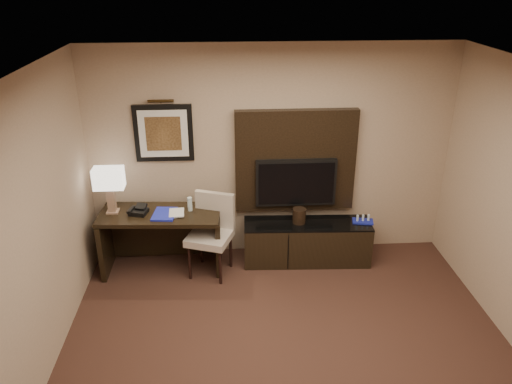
{
  "coord_description": "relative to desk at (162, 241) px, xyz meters",
  "views": [
    {
      "loc": [
        -0.57,
        -3.32,
        3.47
      ],
      "look_at": [
        -0.23,
        1.8,
        1.15
      ],
      "focal_mm": 35.0,
      "sensor_mm": 36.0,
      "label": 1
    }
  ],
  "objects": [
    {
      "name": "desk_phone",
      "position": [
        -0.25,
        -0.0,
        0.44
      ],
      "size": [
        0.24,
        0.23,
        0.1
      ],
      "primitive_type": null,
      "rotation": [
        0.0,
        0.0,
        -0.26
      ],
      "color": "black",
      "rests_on": "desk"
    },
    {
      "name": "water_bottle",
      "position": [
        0.36,
        0.04,
        0.47
      ],
      "size": [
        0.07,
        0.07,
        0.17
      ],
      "primitive_type": "cylinder",
      "rotation": [
        0.0,
        0.0,
        0.2
      ],
      "color": "silver",
      "rests_on": "desk"
    },
    {
      "name": "desk_chair",
      "position": [
        0.59,
        -0.15,
        0.12
      ],
      "size": [
        0.65,
        0.69,
        1.02
      ],
      "primitive_type": null,
      "rotation": [
        0.0,
        0.0,
        -0.34
      ],
      "color": "beige",
      "rests_on": "floor"
    },
    {
      "name": "tv_wall_panel",
      "position": [
        1.67,
        0.34,
        0.88
      ],
      "size": [
        1.5,
        0.12,
        1.3
      ],
      "primitive_type": "cube",
      "color": "black",
      "rests_on": "wall_back"
    },
    {
      "name": "ceiling",
      "position": [
        1.37,
        -2.1,
        2.31
      ],
      "size": [
        4.5,
        5.0,
        0.01
      ],
      "primitive_type": "cube",
      "color": "silver",
      "rests_on": "wall_back"
    },
    {
      "name": "wall_back",
      "position": [
        1.37,
        0.4,
        0.96
      ],
      "size": [
        4.5,
        0.01,
        2.7
      ],
      "primitive_type": "cube",
      "color": "tan",
      "rests_on": "floor"
    },
    {
      "name": "ice_bucket",
      "position": [
        1.71,
        0.07,
        0.25
      ],
      "size": [
        0.21,
        0.21,
        0.19
      ],
      "primitive_type": "cylinder",
      "rotation": [
        0.0,
        0.0,
        -0.31
      ],
      "color": "black",
      "rests_on": "credenza"
    },
    {
      "name": "artwork",
      "position": [
        0.07,
        0.38,
        1.26
      ],
      "size": [
        0.7,
        0.04,
        0.7
      ],
      "primitive_type": "cube",
      "color": "black",
      "rests_on": "wall_back"
    },
    {
      "name": "tv",
      "position": [
        1.67,
        0.24,
        0.63
      ],
      "size": [
        1.0,
        0.08,
        0.6
      ],
      "primitive_type": "cube",
      "color": "black",
      "rests_on": "tv_wall_panel"
    },
    {
      "name": "wall_left",
      "position": [
        -0.88,
        -2.1,
        0.96
      ],
      "size": [
        0.01,
        5.0,
        2.7
      ],
      "primitive_type": "cube",
      "color": "tan",
      "rests_on": "floor"
    },
    {
      "name": "picture_light",
      "position": [
        0.07,
        0.34,
        1.66
      ],
      "size": [
        0.04,
        0.04,
        0.3
      ],
      "primitive_type": "cylinder",
      "color": "#3E2C13",
      "rests_on": "wall_back"
    },
    {
      "name": "credenza",
      "position": [
        1.81,
        0.05,
        -0.11
      ],
      "size": [
        1.61,
        0.51,
        0.55
      ],
      "primitive_type": "cube",
      "rotation": [
        0.0,
        0.0,
        -0.04
      ],
      "color": "black",
      "rests_on": "floor"
    },
    {
      "name": "table_lamp",
      "position": [
        -0.56,
        0.06,
        0.69
      ],
      "size": [
        0.4,
        0.28,
        0.61
      ],
      "primitive_type": null,
      "rotation": [
        0.0,
        0.0,
        0.18
      ],
      "color": "#9C7861",
      "rests_on": "desk"
    },
    {
      "name": "book",
      "position": [
        0.11,
        -0.05,
        0.51
      ],
      "size": [
        0.18,
        0.03,
        0.24
      ],
      "primitive_type": "imported",
      "rotation": [
        0.0,
        0.0,
        0.06
      ],
      "color": "tan",
      "rests_on": "desk"
    },
    {
      "name": "minibar_tray",
      "position": [
        2.51,
        0.03,
        0.21
      ],
      "size": [
        0.28,
        0.2,
        0.09
      ],
      "primitive_type": null,
      "rotation": [
        0.0,
        0.0,
        -0.2
      ],
      "color": "#172198",
      "rests_on": "credenza"
    },
    {
      "name": "blue_folder",
      "position": [
        0.06,
        -0.06,
        0.4
      ],
      "size": [
        0.3,
        0.38,
        0.02
      ],
      "primitive_type": "cube",
      "rotation": [
        0.0,
        0.0,
        -0.11
      ],
      "color": "#1B25B3",
      "rests_on": "desk"
    },
    {
      "name": "desk",
      "position": [
        0.0,
        0.0,
        0.0
      ],
      "size": [
        1.48,
        0.71,
        0.77
      ],
      "primitive_type": "cube",
      "rotation": [
        0.0,
        0.0,
        -0.06
      ],
      "color": "black",
      "rests_on": "floor"
    }
  ]
}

